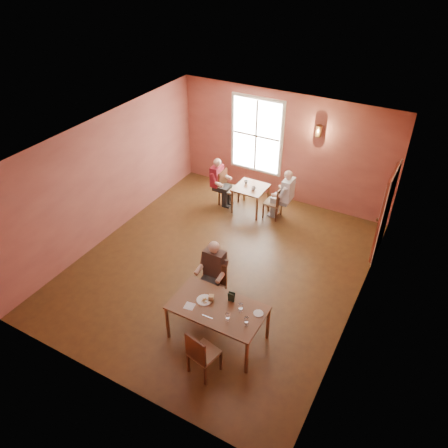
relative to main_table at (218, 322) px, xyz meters
The scene contains 29 objects.
ground 2.09m from the main_table, 118.39° to the left, with size 6.00×7.00×0.01m, color brown.
wall_back 5.51m from the main_table, 100.42° to the left, with size 6.00×0.04×3.00m, color brown.
wall_front 2.24m from the main_table, 119.96° to the right, with size 6.00×0.04×3.00m, color brown.
wall_left 4.50m from the main_table, 155.57° to the left, with size 0.04×7.00×3.00m, color brown.
wall_right 2.93m from the main_table, 41.75° to the left, with size 0.04×7.00×3.00m, color brown.
ceiling 3.31m from the main_table, 118.39° to the left, with size 6.00×7.00×0.04m, color white.
window 5.70m from the main_table, 108.67° to the left, with size 1.36×0.10×1.96m, color white.
door 4.60m from the main_table, 64.44° to the left, with size 0.12×1.04×2.10m, color maroon.
wall_sconce 5.51m from the main_table, 90.84° to the left, with size 0.16×0.16×0.28m, color brown.
main_table is the anchor object (origin of this frame).
chair_diner_main 0.83m from the main_table, 127.57° to the left, with size 0.44×0.44×1.00m, color #3B2713, non-canonical shape.
diner_main 0.85m from the main_table, 128.88° to the left, with size 0.55×0.55×1.37m, color #462B21, non-canonical shape.
chair_empty 0.78m from the main_table, 77.50° to the right, with size 0.44×0.44×0.99m, color #56321C, non-canonical shape.
plate_food 0.51m from the main_table, behind, with size 0.29×0.29×0.04m, color white.
sandwich 0.49m from the main_table, 155.30° to the left, with size 0.09×0.09×0.11m, color tan.
goblet_a 0.65m from the main_table, 13.61° to the left, with size 0.08×0.08×0.20m, color white, non-canonical shape.
goblet_b 0.81m from the main_table, 11.45° to the right, with size 0.07×0.07×0.19m, color white, non-canonical shape.
goblet_c 0.62m from the main_table, 32.74° to the right, with size 0.08×0.08×0.19m, color white, non-canonical shape.
menu_stand 0.58m from the main_table, 59.73° to the left, with size 0.12×0.06×0.20m, color black.
knife 0.49m from the main_table, 97.53° to the right, with size 0.21×0.02×0.00m, color white.
napkin 0.64m from the main_table, 153.46° to the right, with size 0.18×0.18×0.01m, color white.
side_plate 0.84m from the main_table, 16.39° to the left, with size 0.18×0.18×0.01m, color white.
second_table 4.49m from the main_table, 108.39° to the left, with size 0.80×0.80×0.71m, color brown, non-canonical shape.
chair_diner_white 4.33m from the main_table, 100.19° to the left, with size 0.40×0.40×0.91m, color #522B10, non-canonical shape.
diner_white 4.33m from the main_table, 99.80° to the left, with size 0.54×0.54×1.34m, color silver, non-canonical shape.
chair_diner_maroon 4.73m from the main_table, 115.87° to the left, with size 0.43×0.43×0.97m, color brown, non-canonical shape.
diner_maroon 4.75m from the main_table, 116.20° to the left, with size 0.52×0.52×1.29m, color maroon, non-canonical shape.
cup_a 4.37m from the main_table, 107.24° to the left, with size 0.11×0.11×0.09m, color white.
cup_b 4.66m from the main_table, 110.25° to the left, with size 0.10×0.10×0.10m, color white.
Camera 1 is at (3.75, -6.59, 6.45)m, focal length 35.00 mm.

